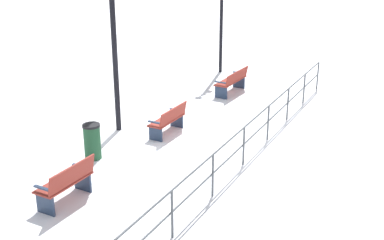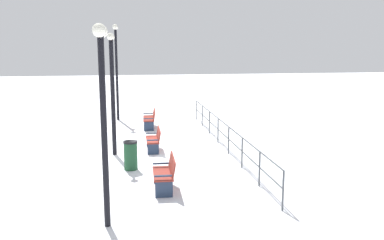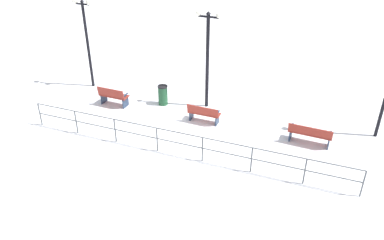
{
  "view_description": "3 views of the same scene",
  "coord_description": "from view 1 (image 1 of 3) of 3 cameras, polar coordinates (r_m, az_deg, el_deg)",
  "views": [
    {
      "loc": [
        -6.81,
        11.78,
        5.58
      ],
      "look_at": [
        -1.13,
        0.8,
        0.9
      ],
      "focal_mm": 47.66,
      "sensor_mm": 36.0,
      "label": 1
    },
    {
      "loc": [
        1.01,
        15.36,
        3.97
      ],
      "look_at": [
        -1.23,
        1.08,
        1.34
      ],
      "focal_mm": 38.84,
      "sensor_mm": 36.0,
      "label": 2
    },
    {
      "loc": [
        -13.69,
        -4.79,
        8.43
      ],
      "look_at": [
        -2.32,
        -0.39,
        1.45
      ],
      "focal_mm": 36.67,
      "sensor_mm": 36.0,
      "label": 3
    }
  ],
  "objects": [
    {
      "name": "bench_third",
      "position": [
        11.28,
        -13.85,
        -6.84
      ],
      "size": [
        0.61,
        1.38,
        0.94
      ],
      "rotation": [
        0.0,
        0.0,
        -0.03
      ],
      "color": "maroon",
      "rests_on": "ground"
    },
    {
      "name": "lamppost_middle",
      "position": [
        14.4,
        -8.74,
        9.09
      ],
      "size": [
        0.24,
        1.13,
        4.37
      ],
      "color": "black",
      "rests_on": "ground"
    },
    {
      "name": "bench_second",
      "position": [
        14.56,
        -2.64,
        0.01
      ],
      "size": [
        0.54,
        1.39,
        0.84
      ],
      "rotation": [
        0.0,
        0.0,
        -0.02
      ],
      "color": "maroon",
      "rests_on": "ground"
    },
    {
      "name": "ground_plane",
      "position": [
        14.7,
        -2.46,
        -1.6
      ],
      "size": [
        80.0,
        80.0,
        0.0
      ],
      "primitive_type": "plane",
      "color": "white",
      "rests_on": "ground"
    },
    {
      "name": "bench_nearest",
      "position": [
        18.26,
        4.53,
        4.38
      ],
      "size": [
        0.64,
        1.69,
        0.86
      ],
      "rotation": [
        0.0,
        0.0,
        -0.05
      ],
      "color": "maroon",
      "rests_on": "ground"
    },
    {
      "name": "trash_bin",
      "position": [
        13.26,
        -11.1,
        -2.36
      ],
      "size": [
        0.45,
        0.45,
        0.93
      ],
      "color": "#1E4C2D",
      "rests_on": "ground"
    },
    {
      "name": "waterfront_railing",
      "position": [
        13.42,
        7.27,
        -0.82
      ],
      "size": [
        0.05,
        12.69,
        1.03
      ],
      "color": "#4C5156",
      "rests_on": "ground"
    }
  ]
}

